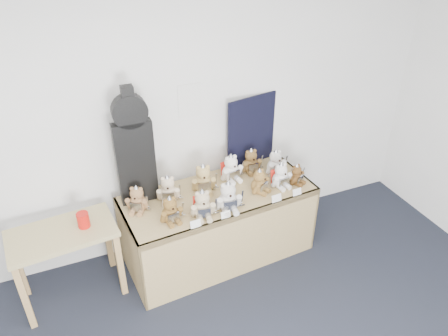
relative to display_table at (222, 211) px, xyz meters
name	(u,v)px	position (x,y,z in m)	size (l,w,h in m)	color
room_shell	(190,100)	(-0.11, 0.47, 0.90)	(6.00, 6.00, 6.00)	silver
display_table	(222,211)	(0.00, 0.00, 0.00)	(1.76, 0.84, 0.72)	#957F4C
side_table	(64,243)	(-1.35, 0.09, 0.01)	(0.88, 0.54, 0.70)	#968051
guitar_case	(134,148)	(-0.67, 0.25, 0.67)	(0.32, 0.10, 1.05)	black
navy_board	(251,131)	(0.48, 0.43, 0.51)	(0.53, 0.02, 0.71)	black
red_cup	(83,220)	(-1.17, 0.09, 0.20)	(0.10, 0.10, 0.13)	red
teddy_front_far_left	(171,211)	(-0.51, -0.14, 0.26)	(0.22, 0.18, 0.26)	brown
teddy_front_left	(203,205)	(-0.25, -0.18, 0.27)	(0.23, 0.21, 0.29)	tan
teddy_front_centre	(228,198)	(-0.02, -0.18, 0.28)	(0.25, 0.21, 0.30)	beige
teddy_front_right	(260,182)	(0.34, -0.04, 0.25)	(0.21, 0.20, 0.25)	olive
teddy_front_far_right	(281,176)	(0.56, -0.04, 0.26)	(0.22, 0.19, 0.27)	silver
teddy_front_end	(297,175)	(0.72, -0.06, 0.24)	(0.18, 0.18, 0.22)	brown
teddy_back_left	(168,190)	(-0.44, 0.14, 0.26)	(0.22, 0.21, 0.28)	beige
teddy_back_centre_left	(203,180)	(-0.11, 0.16, 0.27)	(0.25, 0.22, 0.30)	tan
teddy_back_centre_right	(231,169)	(0.19, 0.23, 0.27)	(0.24, 0.21, 0.29)	white
teddy_back_right	(251,162)	(0.42, 0.29, 0.26)	(0.22, 0.17, 0.27)	brown
teddy_back_end	(276,163)	(0.62, 0.18, 0.26)	(0.22, 0.19, 0.27)	silver
teddy_back_far_left	(137,200)	(-0.72, 0.11, 0.26)	(0.21, 0.21, 0.26)	#926A44
entry_card_a	(196,224)	(-0.35, -0.30, 0.19)	(0.09, 0.00, 0.07)	silver
entry_card_b	(226,215)	(-0.08, -0.28, 0.19)	(0.08, 0.00, 0.06)	silver
entry_card_c	(277,198)	(0.41, -0.24, 0.19)	(0.09, 0.00, 0.07)	silver
entry_card_d	(297,192)	(0.63, -0.23, 0.19)	(0.09, 0.00, 0.06)	silver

